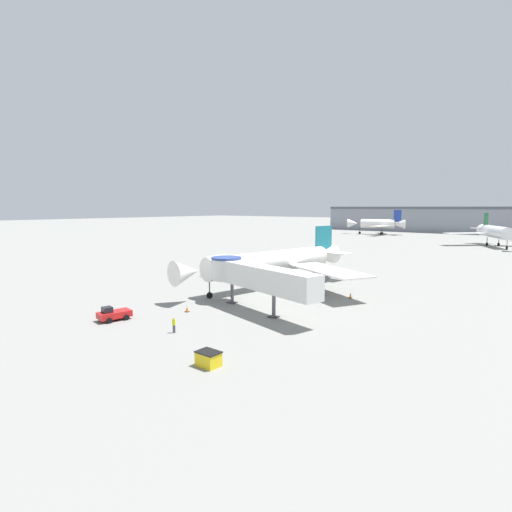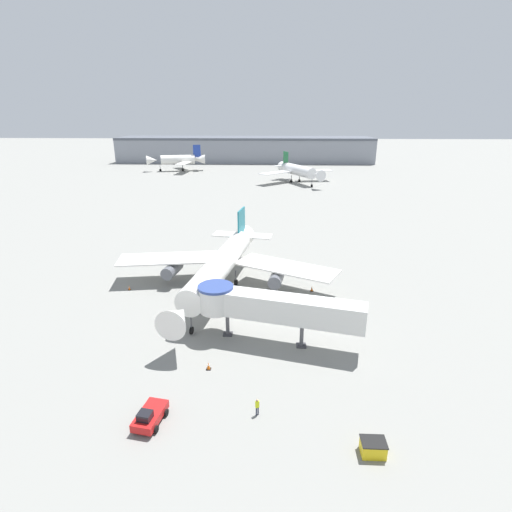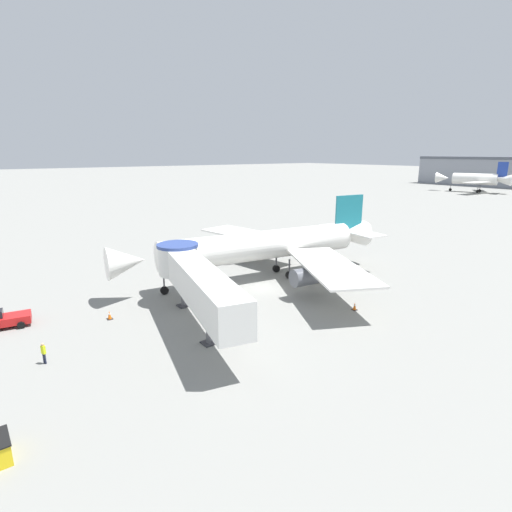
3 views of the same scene
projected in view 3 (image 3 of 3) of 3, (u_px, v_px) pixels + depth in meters
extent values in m
plane|color=gray|center=(263.00, 288.00, 45.14)|extent=(800.00, 800.00, 0.00)
cylinder|color=white|center=(261.00, 246.00, 47.37)|extent=(7.34, 24.86, 3.43)
cone|color=white|center=(126.00, 262.00, 40.30)|extent=(3.99, 4.27, 3.43)
cone|color=white|center=(349.00, 235.00, 53.51)|extent=(4.21, 5.62, 3.43)
cube|color=white|center=(249.00, 234.00, 56.76)|extent=(15.60, 7.58, 0.22)
cube|color=white|center=(330.00, 266.00, 41.05)|extent=(15.76, 11.62, 0.22)
cube|color=#19707F|center=(349.00, 212.00, 52.62)|extent=(0.94, 4.34, 4.45)
cube|color=white|center=(351.00, 230.00, 53.48)|extent=(10.53, 4.65, 0.18)
cylinder|color=#565960|center=(243.00, 245.00, 55.39)|extent=(2.56, 4.61, 1.88)
cylinder|color=#565960|center=(311.00, 276.00, 41.72)|extent=(2.56, 4.61, 1.88)
cylinder|color=#4C4C51|center=(164.00, 282.00, 42.67)|extent=(0.18, 0.18, 1.97)
cylinder|color=black|center=(164.00, 290.00, 42.92)|extent=(0.40, 0.93, 0.90)
cylinder|color=#4C4C51|center=(276.00, 261.00, 50.77)|extent=(0.22, 0.22, 1.97)
cylinder|color=black|center=(276.00, 269.00, 51.02)|extent=(0.54, 0.95, 0.90)
cylinder|color=#4C4C51|center=(289.00, 267.00, 48.13)|extent=(0.22, 0.22, 1.97)
cylinder|color=black|center=(289.00, 275.00, 48.38)|extent=(0.54, 0.95, 0.90)
cube|color=silver|center=(201.00, 285.00, 32.37)|extent=(16.96, 6.57, 2.80)
cylinder|color=silver|center=(178.00, 260.00, 39.84)|extent=(3.90, 3.90, 2.80)
cylinder|color=navy|center=(178.00, 245.00, 39.45)|extent=(4.10, 4.10, 0.30)
cylinder|color=#56565B|center=(183.00, 292.00, 39.38)|extent=(0.44, 0.44, 2.99)
cube|color=#333338|center=(183.00, 306.00, 39.74)|extent=(1.10, 1.10, 0.12)
cylinder|color=#56565B|center=(208.00, 326.00, 31.60)|extent=(0.44, 0.44, 2.99)
cube|color=#333338|center=(209.00, 343.00, 31.96)|extent=(1.10, 1.10, 0.12)
cube|color=red|center=(8.00, 320.00, 34.90)|extent=(2.40, 3.82, 0.71)
cylinder|color=black|center=(22.00, 317.00, 36.23)|extent=(0.39, 0.67, 0.63)
cylinder|color=black|center=(21.00, 325.00, 34.63)|extent=(0.39, 0.67, 0.63)
cube|color=black|center=(354.00, 310.00, 38.79)|extent=(0.47, 0.47, 0.04)
cone|color=orange|center=(355.00, 306.00, 38.69)|extent=(0.33, 0.33, 0.74)
cylinder|color=white|center=(355.00, 305.00, 38.67)|extent=(0.18, 0.18, 0.09)
cube|color=black|center=(207.00, 256.00, 59.08)|extent=(0.43, 0.43, 0.04)
cone|color=orange|center=(206.00, 253.00, 58.99)|extent=(0.30, 0.30, 0.68)
cylinder|color=white|center=(206.00, 253.00, 58.97)|extent=(0.16, 0.16, 0.08)
cube|color=black|center=(110.00, 319.00, 36.65)|extent=(0.50, 0.50, 0.04)
cone|color=orange|center=(109.00, 315.00, 36.54)|extent=(0.34, 0.34, 0.78)
cylinder|color=white|center=(109.00, 314.00, 36.52)|extent=(0.19, 0.19, 0.09)
cylinder|color=#1E2338|center=(45.00, 359.00, 28.80)|extent=(0.12, 0.12, 0.79)
cylinder|color=#1E2338|center=(44.00, 358.00, 28.87)|extent=(0.12, 0.12, 0.79)
cube|color=#D1E019|center=(43.00, 350.00, 28.66)|extent=(0.36, 0.30, 0.63)
sphere|color=tan|center=(42.00, 344.00, 28.55)|extent=(0.21, 0.21, 0.21)
cylinder|color=white|center=(475.00, 179.00, 152.68)|extent=(15.84, 7.72, 4.19)
cone|color=white|center=(442.00, 178.00, 159.74)|extent=(5.47, 5.17, 4.19)
cone|color=white|center=(502.00, 180.00, 147.14)|extent=(7.10, 5.57, 4.19)
cube|color=white|center=(485.00, 180.00, 157.45)|extent=(9.72, 12.14, 0.22)
cube|color=white|center=(477.00, 182.00, 145.50)|extent=(5.02, 11.96, 0.22)
cube|color=navy|center=(503.00, 169.00, 146.39)|extent=(3.36, 1.05, 5.44)
cube|color=white|center=(503.00, 178.00, 146.77)|extent=(4.21, 8.29, 0.18)
cylinder|color=#4C4C51|center=(451.00, 187.00, 158.47)|extent=(0.18, 0.18, 2.41)
cylinder|color=black|center=(450.00, 190.00, 158.78)|extent=(1.13, 0.52, 1.10)
cylinder|color=#4C4C51|center=(480.00, 188.00, 153.77)|extent=(0.22, 0.22, 2.41)
cylinder|color=black|center=(480.00, 191.00, 154.07)|extent=(1.16, 0.65, 1.10)
cylinder|color=#4C4C51|center=(478.00, 188.00, 150.93)|extent=(0.22, 0.22, 2.41)
cylinder|color=black|center=(477.00, 191.00, 151.23)|extent=(1.16, 0.65, 1.10)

